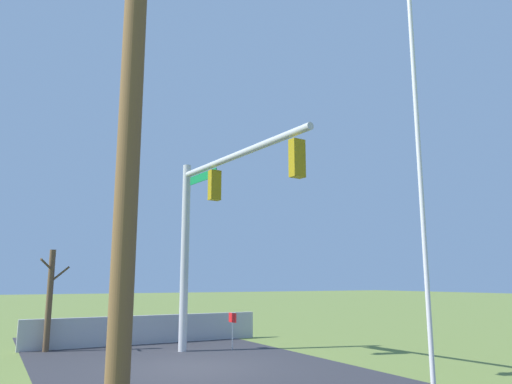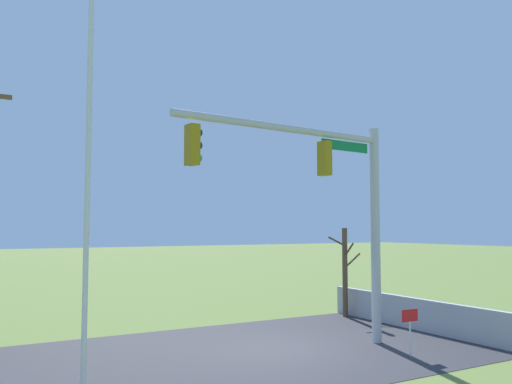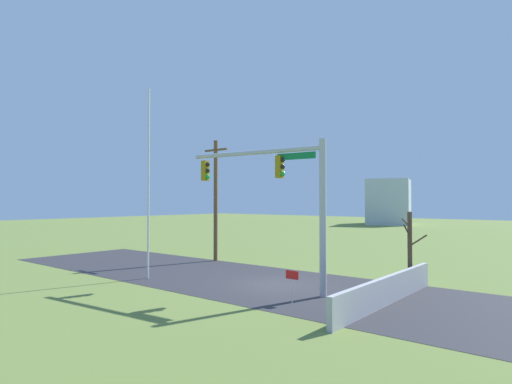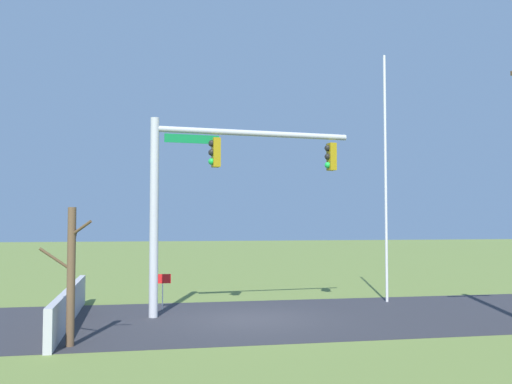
{
  "view_description": "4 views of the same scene",
  "coord_description": "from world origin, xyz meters",
  "px_view_note": "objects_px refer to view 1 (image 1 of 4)",
  "views": [
    {
      "loc": [
        -12.89,
        5.1,
        2.32
      ],
      "look_at": [
        -1.08,
        -1.35,
        4.79
      ],
      "focal_mm": 33.97,
      "sensor_mm": 36.0,
      "label": 1
    },
    {
      "loc": [
        -7.8,
        -12.58,
        3.37
      ],
      "look_at": [
        -1.36,
        -1.22,
        4.27
      ],
      "focal_mm": 36.6,
      "sensor_mm": 36.0,
      "label": 2
    },
    {
      "loc": [
        11.62,
        -15.7,
        3.84
      ],
      "look_at": [
        -0.01,
        -1.36,
        4.23
      ],
      "focal_mm": 29.75,
      "sensor_mm": 36.0,
      "label": 3
    },
    {
      "loc": [
        3.52,
        18.09,
        2.97
      ],
      "look_at": [
        -0.43,
        -1.23,
        4.03
      ],
      "focal_mm": 41.09,
      "sensor_mm": 36.0,
      "label": 4
    }
  ],
  "objects_px": {
    "utility_pole": "(130,128)",
    "signal_mast": "(211,213)",
    "bare_tree": "(49,298)",
    "open_sign": "(232,322)",
    "flagpole": "(420,165)"
  },
  "relations": [
    {
      "from": "utility_pole",
      "to": "signal_mast",
      "type": "bearing_deg",
      "value": -28.74
    },
    {
      "from": "utility_pole",
      "to": "flagpole",
      "type": "bearing_deg",
      "value": -74.8
    },
    {
      "from": "flagpole",
      "to": "bare_tree",
      "type": "bearing_deg",
      "value": 28.73
    },
    {
      "from": "utility_pole",
      "to": "bare_tree",
      "type": "height_order",
      "value": "utility_pole"
    },
    {
      "from": "flagpole",
      "to": "open_sign",
      "type": "xyz_separation_m",
      "value": [
        8.4,
        0.29,
        -3.82
      ]
    },
    {
      "from": "bare_tree",
      "to": "flagpole",
      "type": "bearing_deg",
      "value": -151.27
    },
    {
      "from": "signal_mast",
      "to": "open_sign",
      "type": "bearing_deg",
      "value": -45.66
    },
    {
      "from": "signal_mast",
      "to": "flagpole",
      "type": "bearing_deg",
      "value": -165.62
    },
    {
      "from": "signal_mast",
      "to": "bare_tree",
      "type": "xyz_separation_m",
      "value": [
        3.91,
        4.17,
        -2.7
      ]
    },
    {
      "from": "flagpole",
      "to": "utility_pole",
      "type": "bearing_deg",
      "value": 105.2
    },
    {
      "from": "flagpole",
      "to": "open_sign",
      "type": "distance_m",
      "value": 9.23
    },
    {
      "from": "signal_mast",
      "to": "flagpole",
      "type": "relative_size",
      "value": 0.72
    },
    {
      "from": "signal_mast",
      "to": "open_sign",
      "type": "distance_m",
      "value": 4.11
    },
    {
      "from": "flagpole",
      "to": "open_sign",
      "type": "relative_size",
      "value": 7.74
    },
    {
      "from": "bare_tree",
      "to": "open_sign",
      "type": "distance_m",
      "value": 6.23
    }
  ]
}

